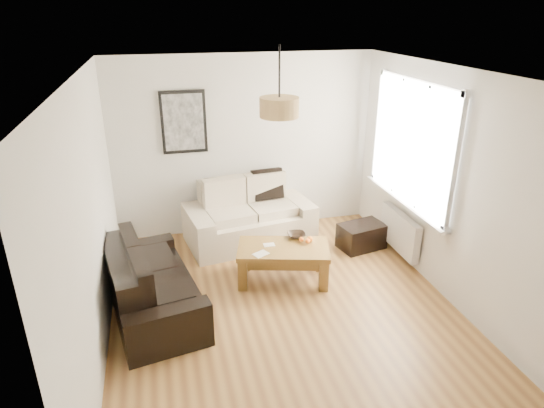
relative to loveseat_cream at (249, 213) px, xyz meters
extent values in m
plane|color=brown|center=(0.04, -1.78, -0.44)|extent=(4.50, 4.50, 0.00)
cube|color=white|center=(1.86, -0.98, -0.06)|extent=(0.10, 0.90, 0.52)
cylinder|color=tan|center=(0.04, -1.48, 1.79)|extent=(0.40, 0.40, 0.20)
cube|color=black|center=(1.49, -0.61, -0.26)|extent=(0.69, 0.52, 0.35)
cube|color=black|center=(-0.40, 0.21, 0.30)|extent=(0.38, 0.14, 0.38)
cube|color=black|center=(0.32, 0.21, 0.33)|extent=(0.46, 0.18, 0.45)
imported|color=black|center=(0.42, -0.94, 0.04)|extent=(0.25, 0.25, 0.06)
sphere|color=orange|center=(0.51, -1.15, 0.06)|extent=(0.08, 0.08, 0.06)
sphere|color=orange|center=(0.55, -1.11, 0.06)|extent=(0.08, 0.08, 0.08)
sphere|color=orange|center=(0.44, -1.09, 0.06)|extent=(0.07, 0.07, 0.06)
cube|color=silver|center=(-0.11, -1.26, 0.02)|extent=(0.22, 0.20, 0.01)
camera|label=1|loc=(-1.17, -6.04, 2.72)|focal=30.91mm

